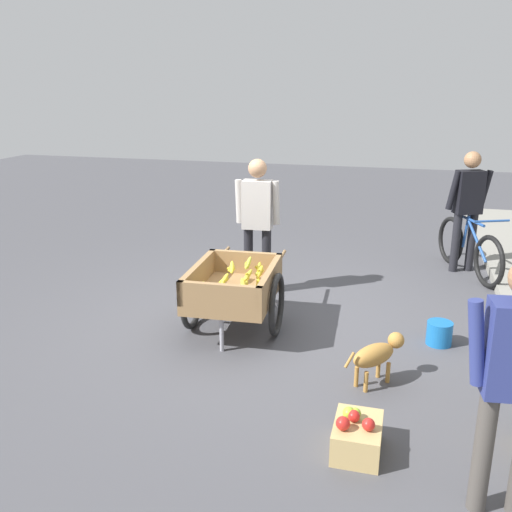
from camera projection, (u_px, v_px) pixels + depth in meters
ground_plane at (270, 320)px, 6.01m from camera, size 24.00×24.00×0.00m
fruit_cart at (234, 290)px, 5.63m from camera, size 1.69×0.97×0.73m
vendor_person at (257, 214)px, 6.55m from camera, size 0.22×0.54×1.61m
bicycle at (469, 249)px, 7.36m from camera, size 1.55×0.75×0.85m
cyclist_person at (468, 201)px, 7.32m from camera, size 0.32×0.56×1.60m
dog at (377, 354)px, 4.67m from camera, size 0.55×0.46×0.40m
plastic_bucket at (439, 333)px, 5.42m from camera, size 0.24×0.24×0.23m
apple_crate at (357, 436)px, 3.82m from camera, size 0.44×0.32×0.32m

